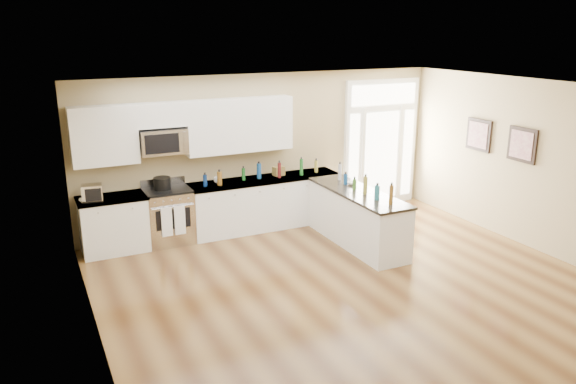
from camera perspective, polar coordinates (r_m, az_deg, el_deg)
The scene contains 20 objects.
ground at distance 7.65m, azimuth 10.09°, elevation -11.83°, with size 8.00×8.00×0.00m, color #492C14.
room_shell at distance 7.02m, azimuth 10.78°, elevation 0.57°, with size 8.00×8.00×8.00m.
back_cabinet_left at distance 9.70m, azimuth -17.25°, elevation -3.31°, with size 1.10×0.66×0.94m.
back_cabinet_right at distance 10.39m, azimuth -2.34°, elevation -1.27°, with size 2.85×0.66×0.94m.
peninsula_cabinet at distance 9.66m, azimuth 7.01°, elevation -2.79°, with size 0.69×2.32×0.94m.
upper_cabinet_left at distance 9.47m, azimuth -18.20°, elevation 5.46°, with size 1.04×0.33×0.95m, color white.
upper_cabinet_right at distance 10.02m, azimuth -4.97°, elevation 6.78°, with size 1.94×0.33×0.95m, color white.
upper_cabinet_short at distance 9.58m, azimuth -12.81°, elevation 7.67°, with size 0.82×0.33×0.40m, color white.
microwave at distance 9.62m, azimuth -12.60°, elevation 5.05°, with size 0.78×0.41×0.42m.
entry_door at distance 11.68m, azimuth 9.40°, elevation 4.89°, with size 1.70×0.10×2.60m.
wall_art_near at distance 10.86m, azimuth 18.80°, elevation 5.52°, with size 0.05×0.58×0.58m.
wall_art_far at distance 10.19m, azimuth 22.69°, elevation 4.45°, with size 0.05×0.58×0.58m.
kitchen_range at distance 9.84m, azimuth -12.02°, elevation -2.39°, with size 0.77×0.69×1.08m.
stockpot at distance 9.71m, azimuth -12.66°, elevation 0.90°, with size 0.29×0.29×0.22m, color black.
toaster_oven at distance 9.39m, azimuth -19.28°, elevation -0.08°, with size 0.31×0.24×0.27m, color silver.
cardboard_box at distance 10.43m, azimuth -0.95°, elevation 2.15°, with size 0.20×0.15×0.16m, color olive.
bowl_left at distance 9.40m, azimuth -19.87°, elevation -0.81°, with size 0.20×0.20×0.05m, color white.
bowl_peninsula at distance 9.87m, azimuth 6.52°, elevation 0.89°, with size 0.17×0.17×0.05m, color white.
cup_counter at distance 9.99m, azimuth -7.17°, elevation 1.22°, with size 0.14×0.14×0.11m, color white.
counter_bottles at distance 9.76m, azimuth 1.78°, elevation 1.42°, with size 2.38×2.41×0.31m.
Camera 1 is at (-4.05, -5.41, 3.59)m, focal length 35.00 mm.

